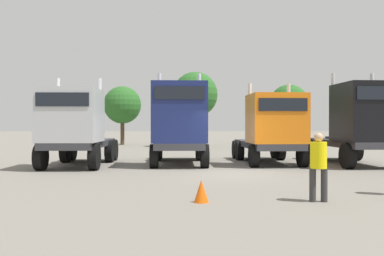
% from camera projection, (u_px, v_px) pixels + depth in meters
% --- Properties ---
extents(ground, '(200.00, 200.00, 0.00)m').
position_uv_depth(ground, '(231.00, 174.00, 15.89)').
color(ground, slate).
extents(semi_truck_silver, '(2.58, 5.99, 4.01)m').
position_uv_depth(semi_truck_silver, '(75.00, 126.00, 18.24)').
color(semi_truck_silver, '#333338').
rests_on(semi_truck_silver, ground).
extents(semi_truck_navy, '(2.60, 6.08, 4.34)m').
position_uv_depth(semi_truck_navy, '(179.00, 123.00, 19.07)').
color(semi_truck_navy, '#333338').
rests_on(semi_truck_navy, ground).
extents(semi_truck_orange, '(2.73, 6.09, 3.87)m').
position_uv_depth(semi_truck_orange, '(272.00, 129.00, 19.43)').
color(semi_truck_orange, '#333338').
rests_on(semi_truck_orange, ground).
extents(semi_truck_black, '(2.79, 6.38, 4.31)m').
position_uv_depth(semi_truck_black, '(360.00, 123.00, 18.88)').
color(semi_truck_black, '#333338').
rests_on(semi_truck_black, ground).
extents(visitor_in_hivis, '(0.45, 0.42, 1.69)m').
position_uv_depth(visitor_in_hivis, '(318.00, 162.00, 10.13)').
color(visitor_in_hivis, '#323232').
rests_on(visitor_in_hivis, ground).
extents(traffic_cone_mid, '(0.36, 0.36, 0.55)m').
position_uv_depth(traffic_cone_mid, '(201.00, 191.00, 10.06)').
color(traffic_cone_mid, '#F2590C').
rests_on(traffic_cone_mid, ground).
extents(oak_far_left, '(3.47, 3.47, 5.43)m').
position_uv_depth(oak_far_left, '(122.00, 105.00, 38.32)').
color(oak_far_left, '#4C3823').
rests_on(oak_far_left, ground).
extents(oak_far_centre, '(3.82, 3.82, 6.33)m').
position_uv_depth(oak_far_centre, '(195.00, 95.00, 34.98)').
color(oak_far_centre, '#4C3823').
rests_on(oak_far_centre, ground).
extents(oak_far_right, '(3.42, 3.42, 5.36)m').
position_uv_depth(oak_far_right, '(289.00, 104.00, 35.91)').
color(oak_far_right, '#4C3823').
rests_on(oak_far_right, ground).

